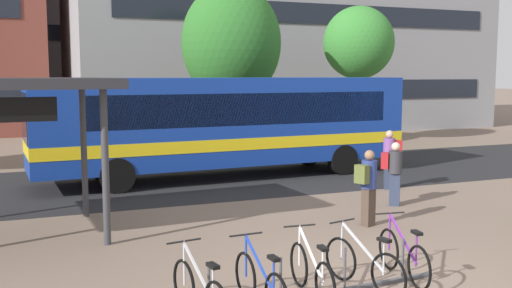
# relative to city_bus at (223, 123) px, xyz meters

# --- Properties ---
(ground) EXTENTS (200.00, 200.00, 0.00)m
(ground) POSITION_rel_city_bus_xyz_m (-0.98, -10.28, -1.78)
(ground) COLOR #7A6656
(bus_lane_asphalt) EXTENTS (80.00, 7.20, 0.01)m
(bus_lane_asphalt) POSITION_rel_city_bus_xyz_m (-0.98, 0.00, -1.77)
(bus_lane_asphalt) COLOR #232326
(bus_lane_asphalt) RESTS_ON ground
(city_bus) EXTENTS (12.13, 3.12, 3.20)m
(city_bus) POSITION_rel_city_bus_xyz_m (0.00, 0.00, 0.00)
(city_bus) COLOR #14389E
(city_bus) RESTS_ON ground
(parked_bicycle_blue_1) EXTENTS (0.52, 1.72, 0.99)m
(parked_bicycle_blue_1) POSITION_rel_city_bus_xyz_m (-3.05, -10.53, -1.39)
(parked_bicycle_blue_1) COLOR black
(parked_bicycle_blue_1) RESTS_ON ground
(parked_bicycle_white_2) EXTENTS (0.52, 1.72, 0.99)m
(parked_bicycle_white_2) POSITION_rel_city_bus_xyz_m (-2.17, -10.36, -1.39)
(parked_bicycle_white_2) COLOR black
(parked_bicycle_white_2) RESTS_ON ground
(parked_bicycle_silver_3) EXTENTS (0.58, 1.69, 0.99)m
(parked_bicycle_silver_3) POSITION_rel_city_bus_xyz_m (-1.26, -10.34, -1.39)
(parked_bicycle_silver_3) COLOR black
(parked_bicycle_silver_3) RESTS_ON ground
(parked_bicycle_purple_4) EXTENTS (0.52, 1.71, 0.99)m
(parked_bicycle_purple_4) POSITION_rel_city_bus_xyz_m (-0.41, -10.18, -1.39)
(parked_bicycle_purple_4) COLOR black
(parked_bicycle_purple_4) RESTS_ON ground
(commuter_olive_pack_0) EXTENTS (0.60, 0.47, 1.68)m
(commuter_olive_pack_0) POSITION_rel_city_bus_xyz_m (0.91, -7.06, -0.81)
(commuter_olive_pack_0) COLOR #47382D
(commuter_olive_pack_0) RESTS_ON ground
(commuter_red_pack_1) EXTENTS (0.60, 0.51, 1.71)m
(commuter_red_pack_1) POSITION_rel_city_bus_xyz_m (3.82, -3.68, -0.79)
(commuter_red_pack_1) COLOR #2D3851
(commuter_red_pack_1) RESTS_ON ground
(commuter_red_pack_2) EXTENTS (0.60, 0.56, 1.62)m
(commuter_red_pack_2) POSITION_rel_city_bus_xyz_m (2.63, -5.54, -0.84)
(commuter_red_pack_2) COLOR #2D3851
(commuter_red_pack_2) RESTS_ON ground
(street_tree_0) EXTENTS (4.16, 4.16, 7.09)m
(street_tree_0) POSITION_rel_city_bus_xyz_m (2.32, 5.72, 2.83)
(street_tree_0) COLOR brown
(street_tree_0) RESTS_ON ground
(street_tree_1) EXTENTS (3.34, 3.34, 6.50)m
(street_tree_1) POSITION_rel_city_bus_xyz_m (8.95, 6.48, 2.99)
(street_tree_1) COLOR brown
(street_tree_1) RESTS_ON ground
(building_centre_block) EXTENTS (14.55, 12.71, 15.73)m
(building_centre_block) POSITION_rel_city_bus_xyz_m (0.03, 33.82, 6.09)
(building_centre_block) COLOR gray
(building_centre_block) RESTS_ON ground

